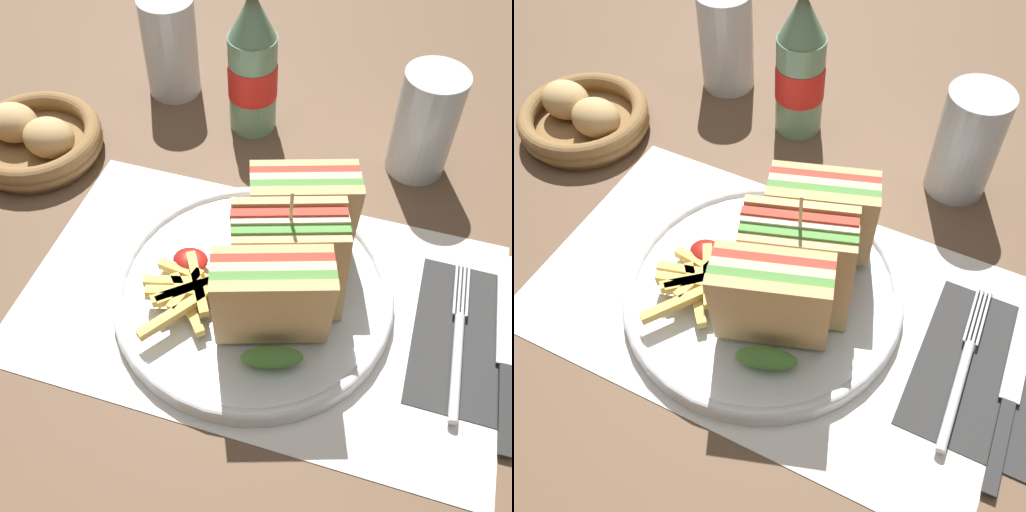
# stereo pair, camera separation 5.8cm
# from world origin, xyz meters

# --- Properties ---
(ground_plane) EXTENTS (4.00, 4.00, 0.00)m
(ground_plane) POSITION_xyz_m (0.00, 0.00, 0.00)
(ground_plane) COLOR brown
(placemat) EXTENTS (0.47, 0.29, 0.00)m
(placemat) POSITION_xyz_m (0.01, -0.01, 0.00)
(placemat) COLOR silver
(placemat) RESTS_ON ground_plane
(plate_main) EXTENTS (0.28, 0.28, 0.02)m
(plate_main) POSITION_xyz_m (-0.00, -0.01, 0.01)
(plate_main) COLOR white
(plate_main) RESTS_ON ground_plane
(club_sandwich) EXTENTS (0.12, 0.21, 0.13)m
(club_sandwich) POSITION_xyz_m (0.03, 0.00, 0.07)
(club_sandwich) COLOR tan
(club_sandwich) RESTS_ON plate_main
(fries_pile) EXTENTS (0.09, 0.11, 0.02)m
(fries_pile) POSITION_xyz_m (-0.05, -0.04, 0.03)
(fries_pile) COLOR #E0B756
(fries_pile) RESTS_ON plate_main
(ketchup_blob) EXTENTS (0.04, 0.03, 0.01)m
(ketchup_blob) POSITION_xyz_m (-0.07, 0.00, 0.03)
(ketchup_blob) COLOR maroon
(ketchup_blob) RESTS_ON plate_main
(napkin) EXTENTS (0.13, 0.17, 0.00)m
(napkin) POSITION_xyz_m (0.22, 0.01, 0.00)
(napkin) COLOR #2D2D2D
(napkin) RESTS_ON ground_plane
(fork) EXTENTS (0.02, 0.19, 0.01)m
(fork) POSITION_xyz_m (0.20, -0.01, 0.01)
(fork) COLOR silver
(fork) RESTS_ON napkin
(knife) EXTENTS (0.02, 0.22, 0.00)m
(knife) POSITION_xyz_m (0.24, 0.00, 0.01)
(knife) COLOR black
(knife) RESTS_ON napkin
(coke_bottle_near) EXTENTS (0.06, 0.06, 0.20)m
(coke_bottle_near) POSITION_xyz_m (-0.08, 0.25, 0.09)
(coke_bottle_near) COLOR slate
(coke_bottle_near) RESTS_ON ground_plane
(glass_near) EXTENTS (0.07, 0.07, 0.13)m
(glass_near) POSITION_xyz_m (0.13, 0.23, 0.06)
(glass_near) COLOR silver
(glass_near) RESTS_ON ground_plane
(glass_far) EXTENTS (0.07, 0.07, 0.13)m
(glass_far) POSITION_xyz_m (-0.20, 0.29, 0.06)
(glass_far) COLOR silver
(glass_far) RESTS_ON ground_plane
(bread_basket) EXTENTS (0.16, 0.16, 0.06)m
(bread_basket) POSITION_xyz_m (-0.31, 0.12, 0.02)
(bread_basket) COLOR olive
(bread_basket) RESTS_ON ground_plane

